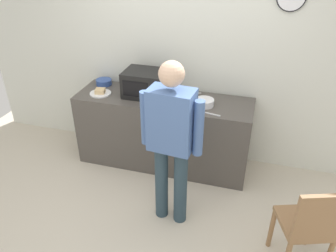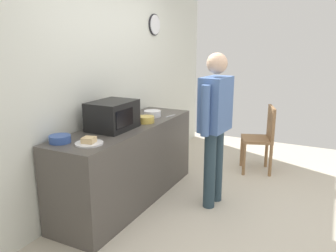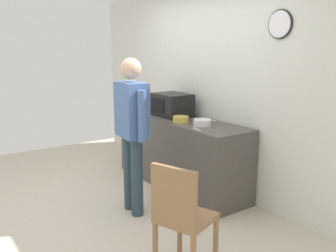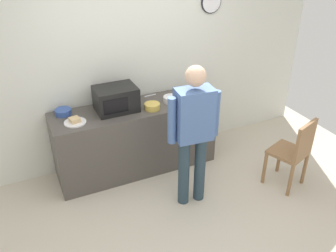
# 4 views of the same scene
# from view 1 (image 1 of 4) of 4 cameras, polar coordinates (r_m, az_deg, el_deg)

# --- Properties ---
(ground_plane) EXTENTS (6.00, 6.00, 0.00)m
(ground_plane) POSITION_cam_1_polar(r_m,az_deg,el_deg) (3.45, -4.39, -18.09)
(ground_plane) COLOR beige
(back_wall) EXTENTS (5.40, 0.13, 2.60)m
(back_wall) POSITION_cam_1_polar(r_m,az_deg,el_deg) (4.02, 2.83, 11.92)
(back_wall) COLOR silver
(back_wall) RESTS_ON ground_plane
(kitchen_counter) EXTENTS (2.08, 0.62, 0.90)m
(kitchen_counter) POSITION_cam_1_polar(r_m,az_deg,el_deg) (4.08, -0.78, -0.93)
(kitchen_counter) COLOR #4C4742
(kitchen_counter) RESTS_ON ground_plane
(microwave) EXTENTS (0.50, 0.39, 0.30)m
(microwave) POSITION_cam_1_polar(r_m,az_deg,el_deg) (3.90, -3.82, 7.34)
(microwave) COLOR black
(microwave) RESTS_ON kitchen_counter
(sandwich_plate) EXTENTS (0.25, 0.25, 0.07)m
(sandwich_plate) POSITION_cam_1_polar(r_m,az_deg,el_deg) (4.05, -11.59, 5.70)
(sandwich_plate) COLOR white
(sandwich_plate) RESTS_ON kitchen_counter
(salad_bowl) EXTENTS (0.20, 0.20, 0.07)m
(salad_bowl) POSITION_cam_1_polar(r_m,az_deg,el_deg) (4.30, -11.00, 7.45)
(salad_bowl) COLOR #33519E
(salad_bowl) RESTS_ON kitchen_counter
(cereal_bowl) EXTENTS (0.20, 0.20, 0.07)m
(cereal_bowl) POSITION_cam_1_polar(r_m,az_deg,el_deg) (3.69, 1.39, 4.09)
(cereal_bowl) COLOR gold
(cereal_bowl) RESTS_ON kitchen_counter
(mixing_bowl) EXTENTS (0.21, 0.21, 0.08)m
(mixing_bowl) POSITION_cam_1_polar(r_m,az_deg,el_deg) (3.71, 6.30, 4.06)
(mixing_bowl) COLOR white
(mixing_bowl) RESTS_ON kitchen_counter
(fork_utensil) EXTENTS (0.17, 0.03, 0.01)m
(fork_utensil) POSITION_cam_1_polar(r_m,az_deg,el_deg) (4.01, 4.55, 5.74)
(fork_utensil) COLOR silver
(fork_utensil) RESTS_ON kitchen_counter
(spoon_utensil) EXTENTS (0.17, 0.06, 0.01)m
(spoon_utensil) POSITION_cam_1_polar(r_m,az_deg,el_deg) (3.54, 7.73, 2.01)
(spoon_utensil) COLOR silver
(spoon_utensil) RESTS_ON kitchen_counter
(person_standing) EXTENTS (0.59, 0.28, 1.70)m
(person_standing) POSITION_cam_1_polar(r_m,az_deg,el_deg) (2.97, 0.56, -1.72)
(person_standing) COLOR #283C49
(person_standing) RESTS_ON ground_plane
(wooden_chair) EXTENTS (0.51, 0.51, 0.94)m
(wooden_chair) POSITION_cam_1_polar(r_m,az_deg,el_deg) (3.02, 23.17, -15.49)
(wooden_chair) COLOR olive
(wooden_chair) RESTS_ON ground_plane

